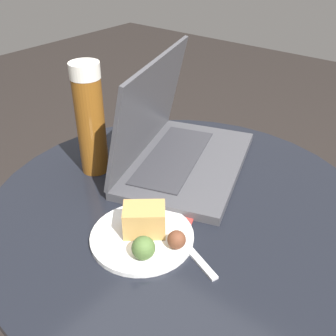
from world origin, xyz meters
TOP-DOWN VIEW (x-y plane):
  - table at (0.00, 0.00)m, footprint 0.74×0.74m
  - napkin at (-0.09, -0.02)m, footprint 0.18×0.15m
  - laptop at (0.11, 0.09)m, footprint 0.40×0.33m
  - beer_glass at (-0.02, 0.22)m, footprint 0.06×0.06m
  - snack_plate at (-0.12, -0.02)m, footprint 0.18×0.18m
  - fork at (-0.08, -0.06)m, footprint 0.08×0.18m

SIDE VIEW (x-z plane):
  - table at x=0.00m, z-range 0.15..0.72m
  - napkin at x=-0.09m, z-range 0.57..0.57m
  - fork at x=-0.08m, z-range 0.57..0.57m
  - snack_plate at x=-0.12m, z-range 0.56..0.62m
  - laptop at x=0.11m, z-range 0.50..0.74m
  - beer_glass at x=-0.02m, z-range 0.57..0.81m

